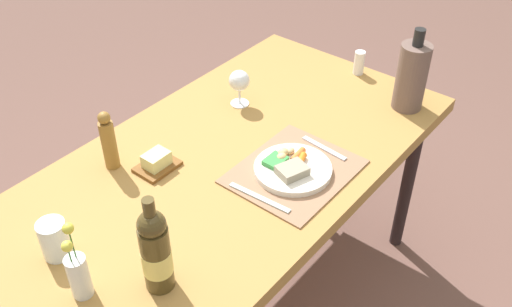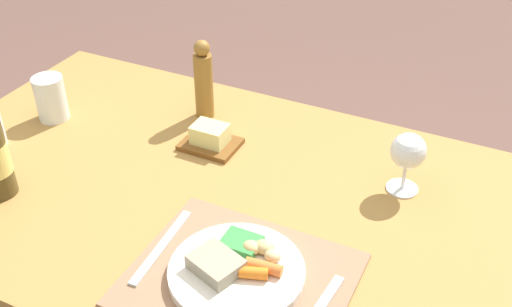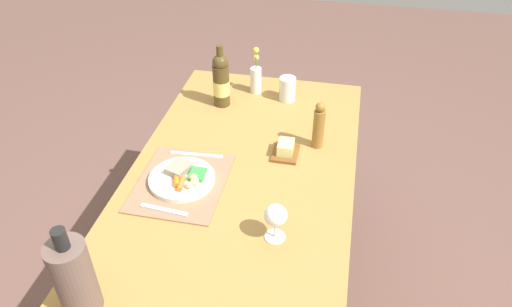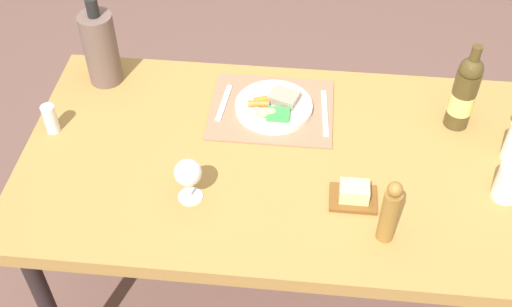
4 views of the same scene
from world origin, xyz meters
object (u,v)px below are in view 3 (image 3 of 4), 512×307
object	(u,v)px
dinner_plate	(183,178)
dining_table	(240,190)
knife	(164,210)
butter_dish	(286,149)
flower_vase	(256,77)
fork	(196,155)
wine_glass	(276,216)
wine_bottle	(221,81)
water_tumbler	(287,90)
cooler_bottle	(74,277)
pepper_mill	(319,126)

from	to	relation	value
dinner_plate	dining_table	bearing A→B (deg)	108.11
knife	butter_dish	xyz separation A→B (m)	(-0.41, 0.36, 0.01)
dining_table	flower_vase	size ratio (longest dim) A/B	6.77
fork	butter_dish	bearing A→B (deg)	100.46
knife	flower_vase	world-z (taller)	flower_vase
wine_glass	flower_vase	bearing A→B (deg)	-164.54
dinner_plate	wine_bottle	distance (m)	0.57
water_tumbler	butter_dish	bearing A→B (deg)	7.91
flower_vase	dinner_plate	bearing A→B (deg)	-10.57
fork	knife	distance (m)	0.32
wine_bottle	knife	bearing A→B (deg)	-1.23
wine_bottle	cooler_bottle	bearing A→B (deg)	-5.27
knife	wine_bottle	bearing A→B (deg)	-176.05
knife	cooler_bottle	size ratio (longest dim) A/B	0.57
water_tumbler	wine_bottle	bearing A→B (deg)	-70.73
fork	flower_vase	distance (m)	0.56
dinner_plate	water_tumbler	world-z (taller)	water_tumbler
knife	water_tumbler	size ratio (longest dim) A/B	1.55
dining_table	water_tumbler	world-z (taller)	water_tumbler
wine_bottle	wine_glass	world-z (taller)	wine_bottle
flower_vase	wine_glass	size ratio (longest dim) A/B	1.71
dining_table	knife	size ratio (longest dim) A/B	9.10
wine_bottle	flower_vase	bearing A→B (deg)	137.16
pepper_mill	fork	bearing A→B (deg)	-70.01
fork	knife	bearing A→B (deg)	-6.70
dining_table	wine_bottle	distance (m)	0.57
fork	cooler_bottle	bearing A→B (deg)	-11.99
dinner_plate	cooler_bottle	world-z (taller)	cooler_bottle
dinner_plate	knife	xyz separation A→B (m)	(0.16, -0.01, -0.01)
cooler_bottle	butter_dish	size ratio (longest dim) A/B	2.35
wine_bottle	fork	bearing A→B (deg)	0.15
water_tumbler	fork	bearing A→B (deg)	-29.56
wine_bottle	water_tumbler	bearing A→B (deg)	109.27
cooler_bottle	wine_glass	bearing A→B (deg)	127.15
dining_table	pepper_mill	xyz separation A→B (m)	(-0.26, 0.26, 0.16)
dining_table	wine_bottle	size ratio (longest dim) A/B	5.46
cooler_bottle	wine_glass	size ratio (longest dim) A/B	2.24
water_tumbler	pepper_mill	xyz separation A→B (m)	(0.33, 0.17, 0.05)
fork	wine_bottle	size ratio (longest dim) A/B	0.73
dinner_plate	wine_glass	distance (m)	0.44
dining_table	dinner_plate	world-z (taller)	dinner_plate
knife	wine_glass	size ratio (longest dim) A/B	1.27
fork	butter_dish	world-z (taller)	butter_dish
fork	water_tumbler	bearing A→B (deg)	146.70
flower_vase	cooler_bottle	xyz separation A→B (m)	(1.27, -0.23, 0.05)
knife	water_tumbler	distance (m)	0.88
fork	flower_vase	world-z (taller)	flower_vase
knife	cooler_bottle	xyz separation A→B (m)	(0.40, -0.09, 0.12)
butter_dish	wine_glass	distance (m)	0.45
cooler_bottle	butter_dish	world-z (taller)	cooler_bottle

